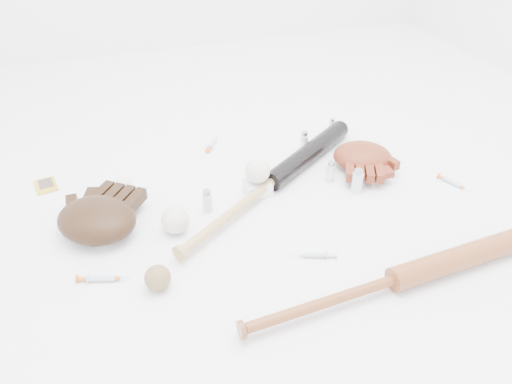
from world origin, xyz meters
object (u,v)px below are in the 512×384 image
object	(u,v)px
bat_dark	(273,181)
glove_dark	(97,219)
bat_wood	(395,279)
pedestal	(257,187)

from	to	relation	value
bat_dark	glove_dark	world-z (taller)	glove_dark
bat_wood	glove_dark	distance (m)	0.84
glove_dark	pedestal	world-z (taller)	glove_dark
bat_dark	glove_dark	bearing A→B (deg)	150.29
pedestal	bat_dark	bearing A→B (deg)	1.08
bat_dark	pedestal	xyz separation A→B (m)	(-0.05, -0.00, -0.01)
bat_wood	pedestal	size ratio (longest dim) A/B	11.29
pedestal	glove_dark	bearing A→B (deg)	-174.70
bat_dark	bat_wood	distance (m)	0.53
bat_wood	glove_dark	xyz separation A→B (m)	(-0.70, 0.47, 0.02)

